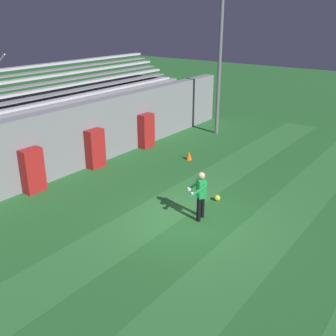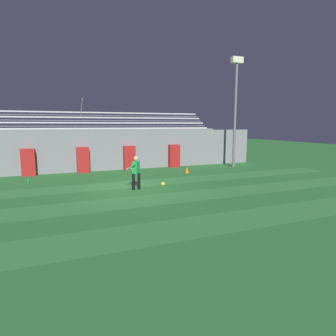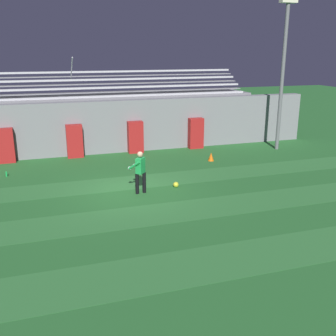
{
  "view_description": "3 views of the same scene",
  "coord_description": "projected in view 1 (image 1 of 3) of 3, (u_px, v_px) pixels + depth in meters",
  "views": [
    {
      "loc": [
        -9.52,
        -6.36,
        6.4
      ],
      "look_at": [
        0.16,
        0.89,
        1.6
      ],
      "focal_mm": 42.0,
      "sensor_mm": 36.0,
      "label": 1
    },
    {
      "loc": [
        -3.32,
        -13.59,
        3.19
      ],
      "look_at": [
        1.96,
        -0.56,
        1.03
      ],
      "focal_mm": 30.0,
      "sensor_mm": 36.0,
      "label": 2
    },
    {
      "loc": [
        -2.99,
        -14.35,
        5.32
      ],
      "look_at": [
        1.53,
        -0.09,
        0.85
      ],
      "focal_mm": 42.0,
      "sensor_mm": 36.0,
      "label": 3
    }
  ],
  "objects": [
    {
      "name": "turf_stripe_mid",
      "position": [
        255.0,
        245.0,
        11.61
      ],
      "size": [
        28.0,
        1.77,
        0.01
      ],
      "primitive_type": "cube",
      "color": "#337A38",
      "rests_on": "ground"
    },
    {
      "name": "ground_plane",
      "position": [
        187.0,
        220.0,
        12.99
      ],
      "size": [
        80.0,
        80.0,
        0.0
      ],
      "primitive_type": "plane",
      "color": "#286B2D"
    },
    {
      "name": "turf_stripe_far",
      "position": [
        161.0,
        211.0,
        13.58
      ],
      "size": [
        28.0,
        1.77,
        0.01
      ],
      "primitive_type": "cube",
      "color": "#337A38",
      "rests_on": "ground"
    },
    {
      "name": "goalkeeper",
      "position": [
        201.0,
        193.0,
        12.72
      ],
      "size": [
        0.73,
        0.74,
        1.67
      ],
      "color": "black",
      "rests_on": "ground"
    },
    {
      "name": "back_wall",
      "position": [
        56.0,
        143.0,
        16.1
      ],
      "size": [
        24.0,
        0.6,
        2.8
      ],
      "primitive_type": "cube",
      "color": "gray",
      "rests_on": "ground"
    },
    {
      "name": "padding_pillar_gate_right",
      "position": [
        95.0,
        149.0,
        17.18
      ],
      "size": [
        0.81,
        0.44,
        1.71
      ],
      "primitive_type": "cube",
      "color": "#B21E1E",
      "rests_on": "ground"
    },
    {
      "name": "traffic_cone",
      "position": [
        189.0,
        155.0,
        18.29
      ],
      "size": [
        0.3,
        0.3,
        0.42
      ],
      "primitive_type": "cone",
      "color": "orange",
      "rests_on": "ground"
    },
    {
      "name": "bleacher_stand",
      "position": [
        27.0,
        133.0,
        17.17
      ],
      "size": [
        18.0,
        3.35,
        5.03
      ],
      "color": "gray",
      "rests_on": "ground"
    },
    {
      "name": "padding_pillar_far_right",
      "position": [
        146.0,
        131.0,
        19.78
      ],
      "size": [
        0.81,
        0.44,
        1.71
      ],
      "primitive_type": "cube",
      "color": "#B21E1E",
      "rests_on": "ground"
    },
    {
      "name": "soccer_ball",
      "position": [
        217.0,
        198.0,
        14.3
      ],
      "size": [
        0.22,
        0.22,
        0.22
      ],
      "primitive_type": "sphere",
      "color": "yellow",
      "rests_on": "ground"
    },
    {
      "name": "floodlight_pole",
      "position": [
        221.0,
        39.0,
        20.51
      ],
      "size": [
        0.9,
        0.36,
        8.1
      ],
      "color": "slate",
      "rests_on": "ground"
    },
    {
      "name": "padding_pillar_gate_left",
      "position": [
        33.0,
        170.0,
        14.8
      ],
      "size": [
        0.81,
        0.44,
        1.71
      ],
      "primitive_type": "cube",
      "color": "#B21E1E",
      "rests_on": "ground"
    }
  ]
}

